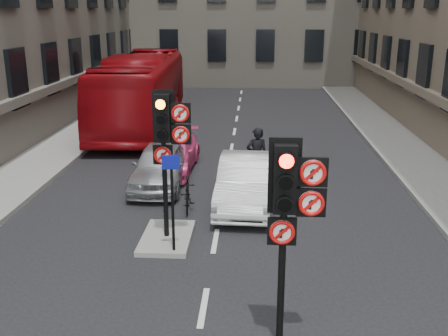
# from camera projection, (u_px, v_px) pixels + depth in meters

# --- Properties ---
(pavement_left) EXTENTS (3.00, 50.00, 0.16)m
(pavement_left) POSITION_uv_depth(u_px,v_px,m) (41.00, 156.00, 19.95)
(pavement_left) COLOR gray
(pavement_left) RESTS_ON ground
(pavement_right) EXTENTS (3.00, 50.00, 0.16)m
(pavement_right) POSITION_uv_depth(u_px,v_px,m) (426.00, 163.00, 19.14)
(pavement_right) COLOR gray
(pavement_right) RESTS_ON ground
(centre_island) EXTENTS (1.20, 2.00, 0.12)m
(centre_island) POSITION_uv_depth(u_px,v_px,m) (167.00, 238.00, 12.93)
(centre_island) COLOR gray
(centre_island) RESTS_ON ground
(signal_near) EXTENTS (0.91, 0.40, 3.58)m
(signal_near) POSITION_uv_depth(u_px,v_px,m) (290.00, 201.00, 8.22)
(signal_near) COLOR black
(signal_near) RESTS_ON ground
(signal_far) EXTENTS (0.91, 0.40, 3.58)m
(signal_far) POSITION_uv_depth(u_px,v_px,m) (167.00, 133.00, 12.15)
(signal_far) COLOR black
(signal_far) RESTS_ON centre_island
(car_silver) EXTENTS (1.60, 3.98, 1.36)m
(car_silver) POSITION_uv_depth(u_px,v_px,m) (160.00, 166.00, 16.72)
(car_silver) COLOR #AAAEB2
(car_silver) RESTS_ON ground
(car_white) EXTENTS (1.66, 4.34, 1.41)m
(car_white) POSITION_uv_depth(u_px,v_px,m) (245.00, 181.00, 15.11)
(car_white) COLOR silver
(car_white) RESTS_ON ground
(car_pink) EXTENTS (1.81, 4.21, 1.21)m
(car_pink) POSITION_uv_depth(u_px,v_px,m) (171.00, 154.00, 18.36)
(car_pink) COLOR #E54385
(car_pink) RESTS_ON ground
(bus_red) EXTENTS (3.50, 12.45, 3.43)m
(bus_red) POSITION_uv_depth(u_px,v_px,m) (142.00, 90.00, 25.15)
(bus_red) COLOR maroon
(bus_red) RESTS_ON ground
(motorcycle) EXTENTS (0.58, 1.53, 0.90)m
(motorcycle) POSITION_uv_depth(u_px,v_px,m) (187.00, 194.00, 14.79)
(motorcycle) COLOR black
(motorcycle) RESTS_ON ground
(motorcyclist) EXTENTS (0.77, 0.60, 1.89)m
(motorcyclist) POSITION_uv_depth(u_px,v_px,m) (257.00, 156.00, 16.78)
(motorcyclist) COLOR black
(motorcyclist) RESTS_ON ground
(info_sign) EXTENTS (0.40, 0.15, 2.30)m
(info_sign) POSITION_uv_depth(u_px,v_px,m) (172.00, 190.00, 11.69)
(info_sign) COLOR black
(info_sign) RESTS_ON centre_island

